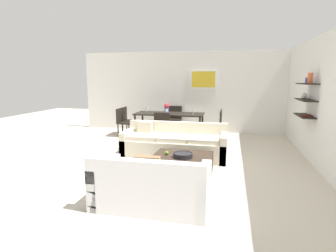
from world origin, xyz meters
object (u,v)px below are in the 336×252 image
(decorative_bowl, at_px, (183,155))
(wine_glass_left_far, at_px, (147,109))
(dining_chair_right_near, at_px, (216,124))
(dining_chair_left_near, at_px, (123,120))
(dining_chair_right_far, at_px, (217,122))
(wine_glass_right_near, at_px, (193,110))
(centerpiece_vase, at_px, (167,108))
(dining_table, at_px, (169,115))
(dining_chair_foot, at_px, (163,126))
(coffee_table, at_px, (182,166))
(loveseat_white, at_px, (152,186))
(dining_chair_head, at_px, (175,117))
(sofa_beige, at_px, (174,145))
(wine_glass_foot, at_px, (167,111))
(apple_on_coffee_table, at_px, (167,153))
(dining_chair_left_far, at_px, (127,119))

(decorative_bowl, bearing_deg, wine_glass_left_far, 116.87)
(dining_chair_right_near, bearing_deg, dining_chair_left_near, 180.00)
(dining_chair_right_far, height_order, wine_glass_right_near, wine_glass_right_near)
(centerpiece_vase, bearing_deg, dining_table, 12.96)
(decorative_bowl, bearing_deg, dining_table, 106.71)
(decorative_bowl, relative_size, dining_chair_foot, 0.41)
(dining_chair_left_near, bearing_deg, centerpiece_vase, 7.29)
(coffee_table, xyz_separation_m, dining_table, (-0.99, 3.31, 0.49))
(loveseat_white, height_order, dining_chair_foot, dining_chair_foot)
(wine_glass_left_far, xyz_separation_m, centerpiece_vase, (0.68, -0.12, 0.06))
(dining_chair_head, relative_size, wine_glass_right_near, 5.00)
(wine_glass_left_far, bearing_deg, dining_chair_right_near, -7.75)
(dining_chair_head, xyz_separation_m, wine_glass_right_near, (0.75, -0.94, 0.37))
(sofa_beige, xyz_separation_m, dining_chair_head, (-0.59, 2.94, 0.21))
(decorative_bowl, distance_m, wine_glass_left_far, 3.94)
(dining_table, distance_m, wine_glass_foot, 0.42)
(dining_table, xyz_separation_m, dining_chair_right_near, (1.46, -0.19, -0.18))
(sofa_beige, distance_m, dining_table, 2.22)
(dining_table, xyz_separation_m, dining_chair_right_far, (1.46, 0.19, -0.18))
(dining_chair_foot, distance_m, centerpiece_vase, 0.92)
(dining_chair_foot, bearing_deg, decorative_bowl, -68.25)
(coffee_table, xyz_separation_m, dining_chair_right_far, (0.47, 3.51, 0.31))
(coffee_table, bearing_deg, dining_chair_foot, 111.73)
(loveseat_white, relative_size, apple_on_coffee_table, 22.11)
(apple_on_coffee_table, height_order, dining_chair_foot, dining_chair_foot)
(decorative_bowl, xyz_separation_m, dining_chair_left_far, (-2.47, 3.58, 0.08))
(wine_glass_foot, bearing_deg, apple_on_coffee_table, -76.75)
(loveseat_white, bearing_deg, wine_glass_left_far, 107.93)
(decorative_bowl, xyz_separation_m, dining_chair_foot, (-1.02, 2.55, 0.08))
(apple_on_coffee_table, xyz_separation_m, dining_chair_left_near, (-2.14, 3.09, 0.09))
(dining_chair_left_near, bearing_deg, wine_glass_right_near, 2.26)
(apple_on_coffee_table, bearing_deg, dining_chair_foot, 105.66)
(decorative_bowl, height_order, dining_table, dining_table)
(dining_table, height_order, dining_chair_right_far, dining_chair_right_far)
(coffee_table, xyz_separation_m, dining_chair_head, (-0.99, 4.15, 0.31))
(apple_on_coffee_table, relative_size, dining_chair_foot, 0.08)
(wine_glass_foot, bearing_deg, dining_chair_right_far, 21.21)
(dining_table, bearing_deg, wine_glass_foot, -90.00)
(dining_chair_right_far, bearing_deg, dining_chair_left_near, -172.41)
(dining_chair_head, bearing_deg, sofa_beige, -78.61)
(dining_chair_head, bearing_deg, coffee_table, -76.63)
(dining_chair_head, bearing_deg, decorative_bowl, -76.47)
(dining_chair_head, bearing_deg, centerpiece_vase, -95.11)
(coffee_table, relative_size, wine_glass_foot, 6.33)
(dining_chair_right_far, bearing_deg, dining_chair_left_far, 180.00)
(decorative_bowl, height_order, apple_on_coffee_table, decorative_bowl)
(dining_chair_left_far, xyz_separation_m, dining_chair_right_near, (2.91, -0.39, 0.00))
(dining_chair_right_near, height_order, wine_glass_foot, wine_glass_foot)
(wine_glass_foot, bearing_deg, dining_chair_head, 90.00)
(apple_on_coffee_table, bearing_deg, wine_glass_left_far, 112.99)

